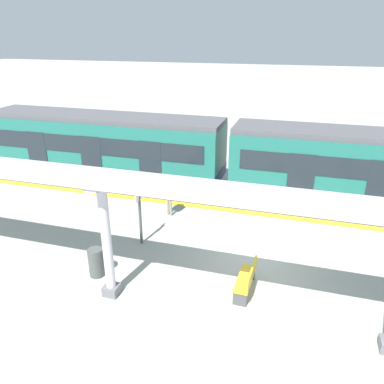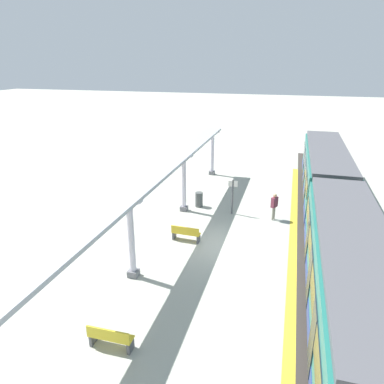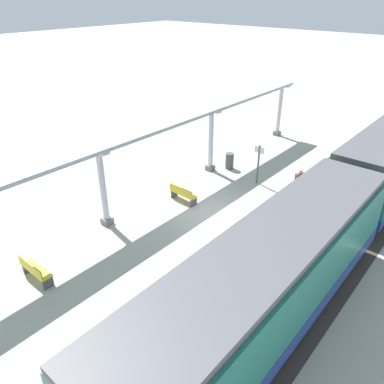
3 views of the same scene
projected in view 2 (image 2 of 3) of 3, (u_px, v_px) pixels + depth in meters
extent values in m
plane|color=#A6A698|center=(222.00, 246.00, 18.16)|extent=(176.00, 176.00, 0.00)
cube|color=gold|center=(292.00, 255.00, 17.27)|extent=(0.41, 30.45, 0.01)
cube|color=#38332D|center=(332.00, 260.00, 16.81)|extent=(3.20, 42.45, 0.01)
cube|color=#1F695E|center=(325.00, 171.00, 23.88)|extent=(2.60, 12.34, 2.60)
cube|color=navy|center=(323.00, 185.00, 24.23)|extent=(2.63, 12.36, 0.55)
cube|color=#515156|center=(328.00, 150.00, 23.38)|extent=(2.39, 12.34, 0.24)
cube|color=#1E262D|center=(305.00, 165.00, 24.10)|extent=(0.03, 11.35, 0.84)
cube|color=#1E262D|center=(304.00, 161.00, 27.08)|extent=(0.04, 1.10, 2.00)
cube|color=#1E262D|center=(304.00, 173.00, 24.30)|extent=(0.04, 1.10, 2.00)
cube|color=#1E262D|center=(305.00, 187.00, 21.51)|extent=(0.04, 1.10, 2.00)
cube|color=black|center=(326.00, 216.00, 20.87)|extent=(2.21, 0.90, 0.64)
cube|color=black|center=(319.00, 176.00, 28.00)|extent=(2.21, 0.90, 0.64)
cube|color=#1F695E|center=(350.00, 276.00, 12.20)|extent=(2.60, 12.34, 2.60)
cube|color=navy|center=(346.00, 301.00, 12.55)|extent=(2.63, 12.36, 0.55)
cube|color=#515156|center=(357.00, 239.00, 11.71)|extent=(2.39, 12.34, 0.24)
cube|color=#1E262D|center=(311.00, 262.00, 12.43)|extent=(0.03, 11.35, 0.84)
cube|color=#1E262D|center=(307.00, 237.00, 15.41)|extent=(0.04, 1.10, 2.00)
cube|color=#1E262D|center=(309.00, 276.00, 12.62)|extent=(0.04, 1.10, 2.00)
cube|color=#1E262D|center=(312.00, 337.00, 9.84)|extent=(0.04, 1.10, 2.00)
cube|color=black|center=(334.00, 259.00, 16.32)|extent=(2.21, 0.90, 0.64)
cube|color=slate|center=(212.00, 173.00, 29.51)|extent=(0.44, 0.44, 0.30)
cylinder|color=silver|center=(212.00, 152.00, 28.90)|extent=(0.28, 0.28, 3.22)
cube|color=silver|center=(213.00, 131.00, 28.32)|extent=(1.10, 0.36, 0.12)
cube|color=slate|center=(184.00, 208.00, 22.38)|extent=(0.44, 0.44, 0.30)
cylinder|color=silver|center=(184.00, 182.00, 21.77)|extent=(0.28, 0.28, 3.22)
cube|color=silver|center=(184.00, 155.00, 21.19)|extent=(1.10, 0.36, 0.12)
cube|color=slate|center=(134.00, 273.00, 15.55)|extent=(0.44, 0.44, 0.30)
cylinder|color=silver|center=(131.00, 237.00, 14.94)|extent=(0.28, 0.28, 3.22)
cube|color=silver|center=(129.00, 200.00, 14.36)|extent=(1.10, 0.36, 0.12)
cube|color=#A8AAB2|center=(161.00, 171.00, 17.70)|extent=(1.20, 24.23, 0.16)
cube|color=gold|center=(186.00, 233.00, 18.54)|extent=(1.52, 0.50, 0.04)
cube|color=gold|center=(185.00, 231.00, 18.29)|extent=(1.50, 0.12, 0.40)
cube|color=#4C4C51|center=(174.00, 235.00, 18.81)|extent=(0.12, 0.40, 0.42)
cube|color=#4C4C51|center=(198.00, 239.00, 18.43)|extent=(0.12, 0.40, 0.42)
cube|color=gold|center=(111.00, 336.00, 11.59)|extent=(1.50, 0.46, 0.04)
cube|color=gold|center=(108.00, 335.00, 11.34)|extent=(1.50, 0.08, 0.40)
cube|color=#4C4C51|center=(93.00, 338.00, 11.84)|extent=(0.10, 0.40, 0.42)
cube|color=#4C4C51|center=(130.00, 346.00, 11.51)|extent=(0.10, 0.40, 0.42)
cylinder|color=#4A4E4D|center=(199.00, 199.00, 22.90)|extent=(0.48, 0.48, 0.96)
cylinder|color=#4C4C51|center=(232.00, 197.00, 21.60)|extent=(0.10, 0.10, 2.20)
cube|color=silver|center=(233.00, 184.00, 21.30)|extent=(0.56, 0.04, 0.36)
cylinder|color=gray|center=(274.00, 213.00, 21.07)|extent=(0.10, 0.10, 0.81)
cylinder|color=gray|center=(273.00, 214.00, 20.96)|extent=(0.10, 0.10, 0.81)
cube|color=brown|center=(274.00, 202.00, 20.77)|extent=(0.41, 0.52, 0.61)
sphere|color=tan|center=(275.00, 196.00, 20.62)|extent=(0.22, 0.22, 0.22)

